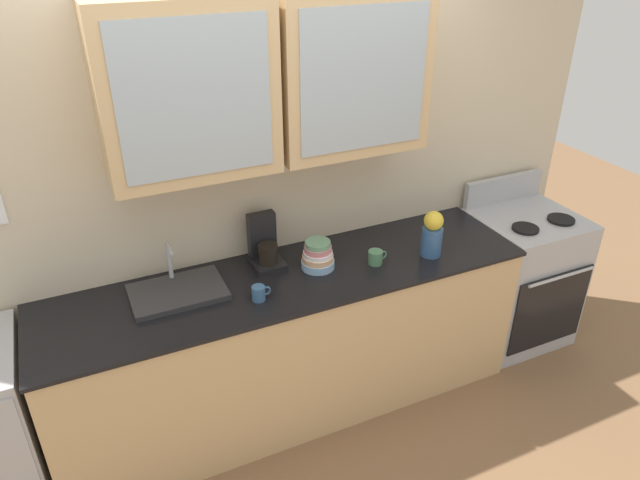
% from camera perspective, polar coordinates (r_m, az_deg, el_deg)
% --- Properties ---
extents(ground_plane, '(10.00, 10.00, 0.00)m').
position_cam_1_polar(ground_plane, '(3.73, -2.54, -15.49)').
color(ground_plane, brown).
extents(back_wall_unit, '(4.23, 0.44, 2.66)m').
position_cam_1_polar(back_wall_unit, '(3.17, -5.49, 8.20)').
color(back_wall_unit, beige).
rests_on(back_wall_unit, ground_plane).
extents(counter, '(2.68, 0.67, 0.91)m').
position_cam_1_polar(counter, '(3.42, -2.71, -10.03)').
color(counter, tan).
rests_on(counter, ground_plane).
extents(stove_range, '(0.65, 0.65, 1.09)m').
position_cam_1_polar(stove_range, '(4.21, 18.84, -3.41)').
color(stove_range, '#ADAFB5').
rests_on(stove_range, ground_plane).
extents(sink_faucet, '(0.48, 0.32, 0.25)m').
position_cam_1_polar(sink_faucet, '(3.09, -13.74, -4.84)').
color(sink_faucet, '#2D2D30').
rests_on(sink_faucet, counter).
extents(bowl_stack, '(0.18, 0.18, 0.16)m').
position_cam_1_polar(bowl_stack, '(3.20, -0.22, -1.55)').
color(bowl_stack, '#8CB7E0').
rests_on(bowl_stack, counter).
extents(vase, '(0.12, 0.12, 0.27)m').
position_cam_1_polar(vase, '(3.35, 10.90, 0.56)').
color(vase, '#33598C').
rests_on(vase, counter).
extents(cup_near_sink, '(0.10, 0.07, 0.08)m').
position_cam_1_polar(cup_near_sink, '(2.97, -5.97, -5.18)').
color(cup_near_sink, '#38608C').
rests_on(cup_near_sink, counter).
extents(cup_near_bowls, '(0.11, 0.08, 0.08)m').
position_cam_1_polar(cup_near_bowls, '(3.27, 5.46, -1.68)').
color(cup_near_bowls, '#4C7F59').
rests_on(cup_near_bowls, counter).
extents(coffee_maker, '(0.17, 0.20, 0.29)m').
position_cam_1_polar(coffee_maker, '(3.24, -5.41, -0.58)').
color(coffee_maker, black).
rests_on(coffee_maker, counter).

